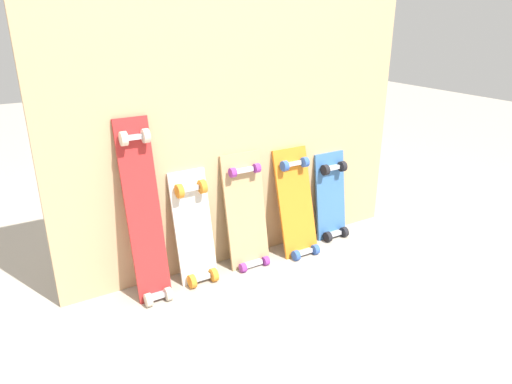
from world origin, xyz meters
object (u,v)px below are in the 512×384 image
skateboard_red (145,219)px  skateboard_orange (297,208)px  skateboard_white (195,233)px  skateboard_natural (246,217)px  skateboard_blue (331,201)px

skateboard_red → skateboard_orange: 0.90m
skateboard_white → skateboard_natural: 0.31m
skateboard_red → skateboard_blue: (1.19, 0.04, -0.18)m
skateboard_natural → skateboard_orange: skateboard_natural is taller
skateboard_natural → skateboard_blue: skateboard_natural is taller
skateboard_white → skateboard_blue: bearing=1.5°
skateboard_natural → skateboard_blue: 0.62m
skateboard_blue → skateboard_orange: bearing=-171.1°
skateboard_red → skateboard_orange: size_ratio=1.40×
skateboard_red → skateboard_orange: skateboard_red is taller
skateboard_white → skateboard_blue: (0.93, 0.02, -0.03)m
skateboard_natural → skateboard_orange: bearing=-4.7°
skateboard_white → skateboard_orange: bearing=-2.0°
skateboard_red → skateboard_natural: 0.59m
skateboard_natural → skateboard_orange: (0.32, -0.03, -0.01)m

